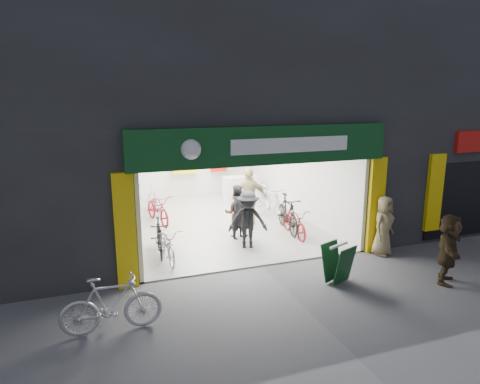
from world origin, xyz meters
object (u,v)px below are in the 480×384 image
bike_right_front (288,214)px  parked_bike (111,304)px  bike_left_front (167,243)px  pedestrian_near (383,226)px  sandwich_board (338,262)px

bike_right_front → parked_bike: bike_right_front is taller
bike_left_front → bike_right_front: 4.07m
bike_left_front → bike_right_front: (3.93, 1.03, 0.13)m
bike_right_front → pedestrian_near: pedestrian_near is taller
bike_left_front → bike_right_front: size_ratio=0.90×
pedestrian_near → bike_left_front: bearing=137.6°
sandwich_board → bike_left_front: bearing=121.0°
pedestrian_near → sandwich_board: 2.39m
bike_right_front → pedestrian_near: (1.55, -2.58, 0.22)m
sandwich_board → parked_bike: bearing=164.0°
parked_bike → pedestrian_near: (7.05, 1.54, 0.26)m
bike_left_front → parked_bike: bearing=-118.3°
bike_right_front → parked_bike: bearing=-134.4°
pedestrian_near → sandwich_board: (-2.09, -1.12, -0.31)m
bike_right_front → sandwich_board: size_ratio=2.18×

